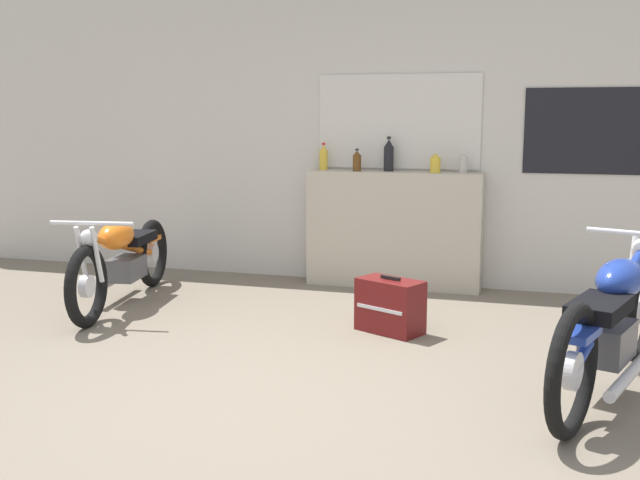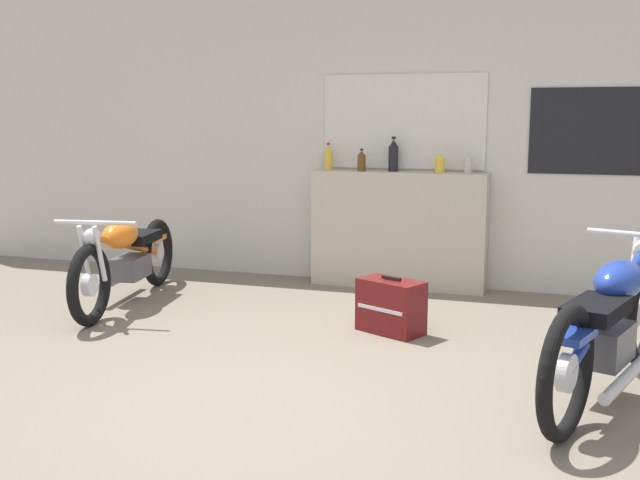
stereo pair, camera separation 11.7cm
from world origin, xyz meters
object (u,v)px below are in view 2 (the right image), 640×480
(bottle_left_center, at_px, (361,161))
(motorcycle_blue, at_px, (611,323))
(bottle_right_center, at_px, (440,164))
(bottle_rightmost, at_px, (468,164))
(hard_case_darkred, at_px, (391,306))
(bottle_leftmost, at_px, (328,158))
(motorcycle_orange, at_px, (126,257))
(bottle_center, at_px, (393,156))

(bottle_left_center, xyz_separation_m, motorcycle_blue, (2.00, -2.24, -0.71))
(bottle_right_center, xyz_separation_m, bottle_rightmost, (0.23, 0.04, 0.00))
(bottle_left_center, height_order, hard_case_darkred, bottle_left_center)
(bottle_leftmost, distance_m, hard_case_darkred, 1.98)
(motorcycle_orange, bearing_deg, bottle_center, 34.33)
(bottle_left_center, bearing_deg, bottle_right_center, 0.18)
(bottle_right_center, xyz_separation_m, hard_case_darkred, (-0.10, -1.40, -0.93))
(bottle_left_center, bearing_deg, bottle_center, 16.28)
(bottle_left_center, height_order, bottle_center, bottle_center)
(bottle_left_center, height_order, bottle_right_center, bottle_left_center)
(bottle_left_center, bearing_deg, bottle_leftmost, 168.89)
(bottle_center, bearing_deg, motorcycle_orange, -145.67)
(bottle_right_center, xyz_separation_m, motorcycle_orange, (-2.35, -1.24, -0.74))
(bottle_leftmost, height_order, bottle_center, bottle_center)
(bottle_right_center, relative_size, hard_case_darkred, 0.35)
(bottle_right_center, relative_size, motorcycle_orange, 0.10)
(bottle_leftmost, xyz_separation_m, hard_case_darkred, (0.92, -1.47, -0.96))
(bottle_right_center, bearing_deg, motorcycle_orange, -152.24)
(bottle_right_center, bearing_deg, motorcycle_blue, -59.90)
(bottle_rightmost, relative_size, motorcycle_blue, 0.10)
(motorcycle_blue, height_order, motorcycle_orange, motorcycle_blue)
(bottle_left_center, xyz_separation_m, motorcycle_orange, (-1.65, -1.24, -0.74))
(bottle_center, bearing_deg, bottle_leftmost, -178.61)
(bottle_leftmost, relative_size, motorcycle_orange, 0.13)
(bottle_left_center, relative_size, hard_case_darkred, 0.38)
(bottle_right_center, height_order, motorcycle_orange, bottle_right_center)
(bottle_center, relative_size, bottle_right_center, 1.66)
(bottle_leftmost, xyz_separation_m, motorcycle_blue, (2.33, -2.30, -0.73))
(motorcycle_orange, distance_m, hard_case_darkred, 2.26)
(bottle_leftmost, bearing_deg, bottle_left_center, -11.11)
(bottle_left_center, xyz_separation_m, bottle_right_center, (0.70, 0.00, -0.01))
(bottle_center, xyz_separation_m, hard_case_darkred, (0.32, -1.48, -0.98))
(bottle_rightmost, height_order, motorcycle_blue, bottle_rightmost)
(bottle_rightmost, height_order, motorcycle_orange, bottle_rightmost)
(bottle_leftmost, bearing_deg, motorcycle_blue, -44.73)
(bottle_rightmost, height_order, hard_case_darkred, bottle_rightmost)
(bottle_right_center, distance_m, bottle_rightmost, 0.24)
(hard_case_darkred, bearing_deg, motorcycle_blue, -30.85)
(bottle_center, distance_m, motorcycle_blue, 2.99)
(motorcycle_blue, bearing_deg, motorcycle_orange, 164.63)
(bottle_leftmost, height_order, bottle_right_center, bottle_leftmost)
(motorcycle_blue, xyz_separation_m, hard_case_darkred, (-1.40, 0.84, -0.22))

